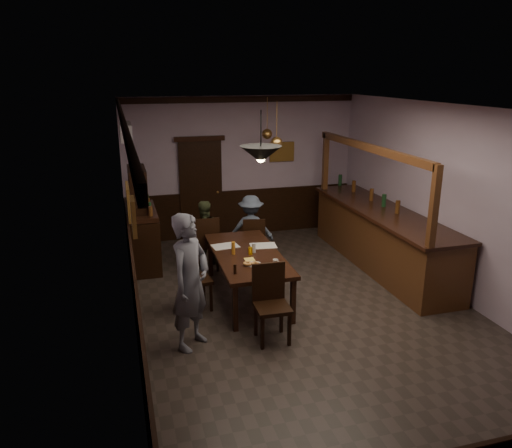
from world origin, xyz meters
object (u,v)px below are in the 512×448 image
object	(u,v)px
dining_table	(247,257)
chair_side	(190,276)
person_standing	(190,282)
sideboard	(143,227)
person_seated_left	(204,233)
bar_counter	(381,236)
soda_can	(250,251)
chair_near	(271,299)
coffee_cup	(275,262)
pendant_iron	(261,154)
pendant_brass_far	(267,134)
chair_far_left	(206,241)
pendant_brass_mid	(277,143)
person_seated_right	(251,229)
chair_far_right	(254,240)

from	to	relation	value
dining_table	chair_side	distance (m)	0.97
person_standing	sideboard	size ratio (longest dim) A/B	0.98
person_seated_left	bar_counter	size ratio (longest dim) A/B	0.30
sideboard	chair_side	bearing A→B (deg)	-74.81
dining_table	sideboard	bearing A→B (deg)	128.85
soda_can	bar_counter	world-z (taller)	bar_counter
person_seated_left	soda_can	world-z (taller)	person_seated_left
soda_can	chair_near	bearing A→B (deg)	-92.57
coffee_cup	sideboard	distance (m)	3.02
dining_table	pendant_iron	bearing A→B (deg)	-91.07
coffee_cup	pendant_iron	size ratio (longest dim) A/B	0.12
person_standing	pendant_iron	bearing A→B (deg)	-25.05
dining_table	chair_near	size ratio (longest dim) A/B	2.13
coffee_cup	bar_counter	world-z (taller)	bar_counter
pendant_iron	pendant_brass_far	bearing A→B (deg)	71.61
sideboard	dining_table	bearing A→B (deg)	-51.15
coffee_cup	soda_can	bearing A→B (deg)	115.59
chair_side	person_seated_left	distance (m)	1.83
chair_far_left	person_standing	world-z (taller)	person_standing
pendant_iron	pendant_brass_mid	bearing A→B (deg)	66.25
chair_far_left	coffee_cup	size ratio (longest dim) A/B	12.75
chair_far_left	person_standing	bearing A→B (deg)	74.33
sideboard	pendant_iron	world-z (taller)	pendant_iron
soda_can	bar_counter	bearing A→B (deg)	14.71
chair_near	pendant_iron	distance (m)	1.93
chair_side	bar_counter	bearing A→B (deg)	-85.27
chair_side	person_seated_right	distance (m)	2.24
soda_can	pendant_iron	size ratio (longest dim) A/B	0.18
person_seated_left	pendant_brass_far	xyz separation A→B (m)	(1.44, 0.75, 1.68)
dining_table	pendant_iron	distance (m)	1.92
coffee_cup	dining_table	bearing A→B (deg)	115.47
chair_far_right	sideboard	world-z (taller)	sideboard
chair_far_right	pendant_iron	bearing A→B (deg)	89.41
person_seated_right	pendant_iron	bearing A→B (deg)	94.85
person_seated_left	coffee_cup	world-z (taller)	person_seated_left
chair_far_left	person_seated_right	bearing A→B (deg)	-164.62
sideboard	pendant_iron	bearing A→B (deg)	-60.89
person_standing	person_seated_left	bearing A→B (deg)	29.66
person_seated_left	person_seated_right	distance (m)	0.90
dining_table	person_seated_right	distance (m)	1.61
person_seated_left	coffee_cup	bearing A→B (deg)	100.19
chair_far_left	chair_near	distance (m)	2.62
chair_side	person_seated_left	size ratio (longest dim) A/B	0.82
soda_can	chair_side	bearing A→B (deg)	-172.82
dining_table	pendant_brass_mid	world-z (taller)	pendant_brass_mid
chair_near	soda_can	distance (m)	1.26
dining_table	pendant_brass_far	xyz separation A→B (m)	(1.02, 2.31, 1.61)
pendant_brass_mid	pendant_iron	bearing A→B (deg)	-113.75
pendant_iron	coffee_cup	bearing A→B (deg)	35.05
chair_near	person_seated_right	world-z (taller)	person_seated_right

